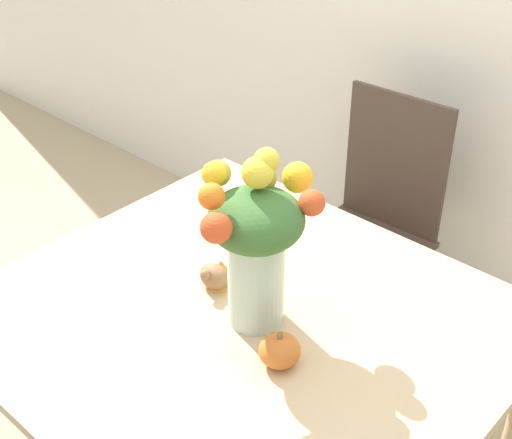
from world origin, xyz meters
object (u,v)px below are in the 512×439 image
at_px(pumpkin, 280,350).
at_px(turkey_figurine, 218,274).
at_px(flower_vase, 256,242).
at_px(dining_chair_near_window, 372,227).

xyz_separation_m(pumpkin, turkey_figurine, (-0.30, 0.11, -0.00)).
relative_size(flower_vase, dining_chair_near_window, 0.46).
bearing_deg(pumpkin, turkey_figurine, 159.99).
height_order(pumpkin, dining_chair_near_window, dining_chair_near_window).
relative_size(flower_vase, turkey_figurine, 3.77).
bearing_deg(turkey_figurine, pumpkin, -20.01).
distance_m(pumpkin, dining_chair_near_window, 1.09).
distance_m(pumpkin, turkey_figurine, 0.32).
height_order(flower_vase, turkey_figurine, flower_vase).
bearing_deg(dining_chair_near_window, flower_vase, -77.00).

